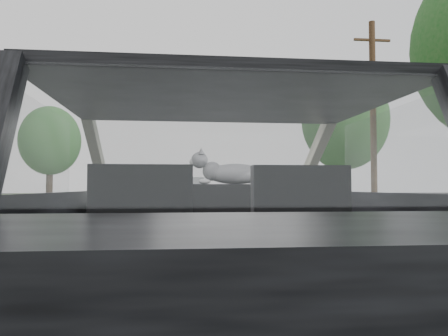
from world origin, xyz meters
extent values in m
cube|color=black|center=(0.00, 0.00, 0.72)|extent=(1.80, 4.00, 1.45)
cube|color=black|center=(0.00, 0.62, 0.85)|extent=(1.58, 0.45, 0.30)
cube|color=black|center=(-0.40, -0.29, 0.88)|extent=(0.50, 0.72, 0.42)
cube|color=black|center=(0.40, -0.29, 0.88)|extent=(0.50, 0.72, 0.42)
torus|color=black|center=(-0.40, 0.33, 0.92)|extent=(0.36, 0.36, 0.04)
ellipsoid|color=gray|center=(0.21, 0.67, 1.09)|extent=(0.61, 0.22, 0.27)
cube|color=#989DA9|center=(4.30, 10.00, 0.58)|extent=(0.05, 90.00, 0.32)
imported|color=silver|center=(0.46, 20.32, 0.75)|extent=(2.08, 4.66, 1.50)
cube|color=#226A34|center=(5.52, 27.63, 1.14)|extent=(0.24, 0.91, 2.27)
cylinder|color=#4C301C|center=(8.33, 15.50, 4.13)|extent=(0.30, 0.30, 8.27)
camera|label=1|loc=(-0.23, -2.57, 0.98)|focal=35.00mm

